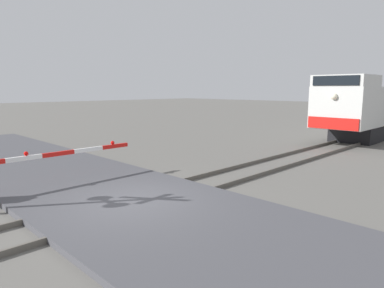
{
  "coord_description": "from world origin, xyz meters",
  "views": [
    {
      "loc": [
        7.8,
        -5.35,
        3.27
      ],
      "look_at": [
        -0.84,
        3.29,
        1.3
      ],
      "focal_mm": 32.05,
      "sensor_mm": 36.0,
      "label": 1
    }
  ],
  "objects": [
    {
      "name": "rail_track_right",
      "position": [
        0.72,
        0.0,
        0.07
      ],
      "size": [
        0.08,
        80.0,
        0.15
      ],
      "primitive_type": "cube",
      "color": "#59544C",
      "rests_on": "ground_plane"
    },
    {
      "name": "road_surface",
      "position": [
        0.0,
        0.0,
        0.08
      ],
      "size": [
        36.0,
        5.37,
        0.16
      ],
      "primitive_type": "cube",
      "color": "#47474C",
      "rests_on": "ground_plane"
    },
    {
      "name": "ground_plane",
      "position": [
        0.0,
        0.0,
        0.0
      ],
      "size": [
        160.0,
        160.0,
        0.0
      ],
      "primitive_type": "plane",
      "color": "#605E59"
    },
    {
      "name": "rail_track_left",
      "position": [
        -0.72,
        0.0,
        0.07
      ],
      "size": [
        0.08,
        80.0,
        0.15
      ],
      "primitive_type": "cube",
      "color": "#59544C",
      "rests_on": "ground_plane"
    },
    {
      "name": "locomotive",
      "position": [
        0.0,
        21.86,
        2.08
      ],
      "size": [
        2.94,
        17.74,
        4.05
      ],
      "color": "black",
      "rests_on": "ground_plane"
    }
  ]
}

